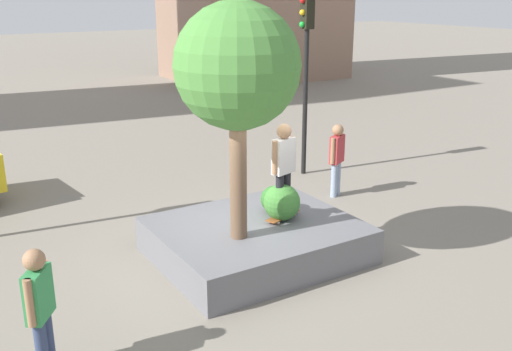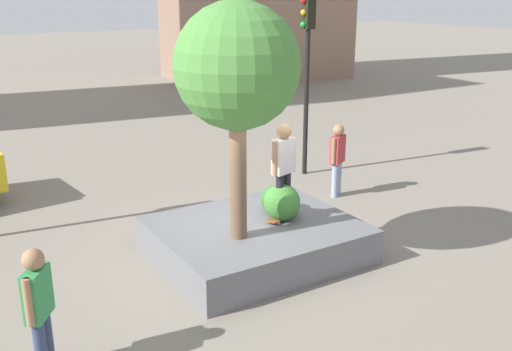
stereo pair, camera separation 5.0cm
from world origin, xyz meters
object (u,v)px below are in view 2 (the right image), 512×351
plaza_tree (237,68)px  traffic_light_corner (307,54)px  planter_ledge (256,240)px  pedestrian_crossing (39,304)px  skateboarder (284,164)px  bystander_watching (338,155)px  skateboard (283,216)px

plaza_tree → traffic_light_corner: traffic_light_corner is taller
planter_ledge → pedestrian_crossing: size_ratio=2.01×
pedestrian_crossing → skateboarder: bearing=17.9°
planter_ledge → plaza_tree: (-0.54, -0.33, 3.12)m
planter_ledge → bystander_watching: bearing=28.5°
skateboarder → bystander_watching: 3.37m
planter_ledge → skateboarder: size_ratio=2.03×
skateboard → skateboarder: 0.99m
plaza_tree → traffic_light_corner: bearing=42.8°
plaza_tree → skateboard: (1.08, 0.27, -2.75)m
skateboard → bystander_watching: (2.74, 1.83, 0.30)m
traffic_light_corner → pedestrian_crossing: bearing=-146.4°
skateboarder → plaza_tree: bearing=-165.9°
skateboard → pedestrian_crossing: size_ratio=0.48×
bystander_watching → skateboarder: bearing=-146.2°
plaza_tree → skateboarder: (1.08, 0.27, -1.76)m
pedestrian_crossing → traffic_light_corner: bearing=33.6°
planter_ledge → bystander_watching: 3.79m
plaza_tree → skateboarder: plaza_tree is taller
planter_ledge → plaza_tree: size_ratio=0.89×
bystander_watching → pedestrian_crossing: 7.99m
planter_ledge → bystander_watching: bystander_watching is taller
plaza_tree → bystander_watching: bearing=28.8°
traffic_light_corner → bystander_watching: size_ratio=2.66×
traffic_light_corner → pedestrian_crossing: 9.43m
skateboarder → traffic_light_corner: size_ratio=0.37×
skateboarder → pedestrian_crossing: skateboarder is taller
traffic_light_corner → planter_ledge: bearing=-135.7°
plaza_tree → traffic_light_corner: (4.20, 3.90, -0.35)m
planter_ledge → plaza_tree: bearing=-149.0°
bystander_watching → traffic_light_corner: bearing=77.8°
pedestrian_crossing → skateboard: bearing=17.9°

